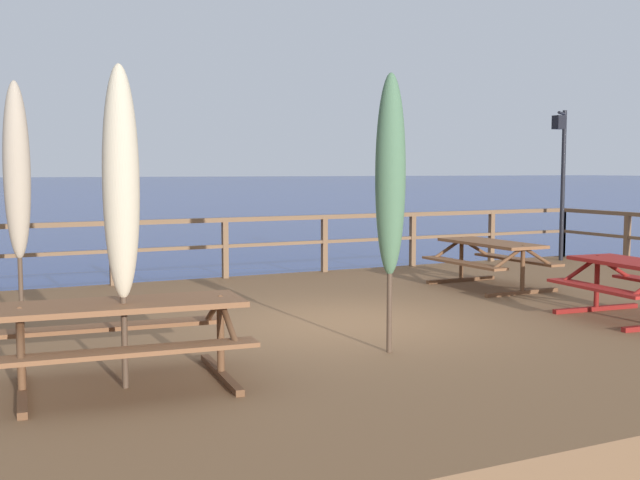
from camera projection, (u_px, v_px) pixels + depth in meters
ground_plane at (344, 377)px, 10.01m from camera, size 600.00×600.00×0.00m
wooden_deck at (344, 350)px, 9.98m from camera, size 16.23×9.44×0.72m
railing_waterside_far at (225, 236)px, 13.96m from camera, size 16.03×0.10×1.09m
picnic_table_front_right at (491, 254)px, 12.85m from camera, size 1.41×1.94×0.78m
picnic_table_back_right at (125, 324)px, 6.97m from camera, size 2.23×1.59×0.78m
picnic_table_front_left at (631, 277)px, 10.13m from camera, size 1.54×1.76×0.78m
patio_umbrella_short_front at (390, 176)px, 8.16m from camera, size 0.32×0.32×2.95m
patio_umbrella_tall_mid_left at (17, 172)px, 9.47m from camera, size 0.32×0.32×3.02m
patio_umbrella_short_mid at (121, 184)px, 6.80m from camera, size 0.32×0.32×2.86m
lamp_post_hooked at (561, 162)px, 16.44m from camera, size 0.60×0.46×3.20m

